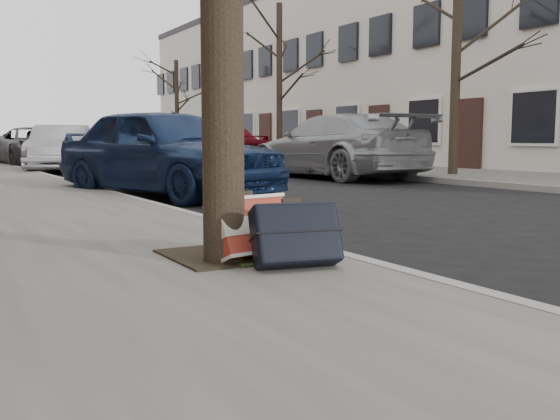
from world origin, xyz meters
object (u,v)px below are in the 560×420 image
suitcase_navy (296,234)px  car_near_front (166,151)px  suitcase_red (252,228)px  car_near_mid (61,149)px

suitcase_navy → car_near_front: size_ratio=0.13×
suitcase_red → suitcase_navy: 0.41m
car_near_mid → suitcase_red: bearing=-77.7°
suitcase_red → suitcase_navy: bearing=-84.0°
suitcase_navy → car_near_front: 6.64m
suitcase_navy → car_near_front: bearing=89.3°
car_near_mid → suitcase_navy: bearing=-77.1°
suitcase_red → car_near_front: bearing=65.1°
car_near_front → suitcase_navy: bearing=-120.0°
suitcase_red → car_near_mid: (1.63, 14.98, 0.34)m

